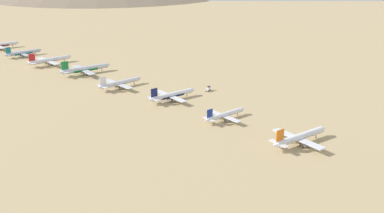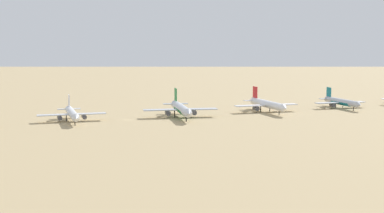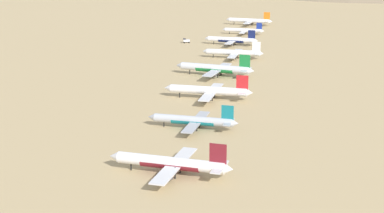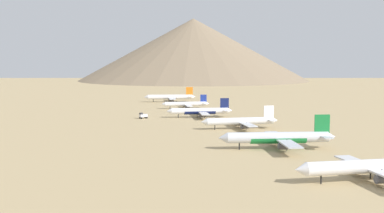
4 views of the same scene
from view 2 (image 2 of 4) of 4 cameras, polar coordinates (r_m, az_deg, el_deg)
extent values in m
plane|color=tan|center=(303.08, -6.74, -1.37)|extent=(2397.95, 2397.95, 0.00)
cylinder|color=silver|center=(300.28, -12.15, -0.68)|extent=(38.23, 6.67, 4.02)
cone|color=silver|center=(279.82, -11.75, -1.19)|extent=(3.65, 4.16, 3.93)
cone|color=silver|center=(320.56, -12.50, -0.25)|extent=(3.20, 3.81, 3.61)
cube|color=white|center=(316.28, -12.46, 0.52)|extent=(5.82, 0.78, 7.40)
cube|color=silver|center=(317.37, -12.45, -0.24)|extent=(4.26, 12.89, 0.38)
cube|color=silver|center=(301.93, -12.18, -0.78)|extent=(7.79, 36.21, 0.48)
cylinder|color=#4C4C54|center=(301.91, -10.96, -1.03)|extent=(4.60, 2.74, 2.43)
cylinder|color=#4C4C54|center=(300.77, -13.36, -1.12)|extent=(4.60, 2.74, 2.43)
cylinder|color=black|center=(286.32, -11.87, -1.51)|extent=(0.46, 0.46, 4.04)
cylinder|color=black|center=(303.45, -11.67, -1.06)|extent=(0.46, 0.46, 4.04)
cylinder|color=black|center=(302.96, -12.70, -1.10)|extent=(0.46, 0.46, 4.04)
cylinder|color=silver|center=(310.05, -1.12, -0.19)|extent=(44.20, 6.85, 4.65)
cone|color=silver|center=(286.61, -0.34, -0.73)|extent=(4.14, 4.74, 4.55)
cone|color=silver|center=(333.33, -1.79, 0.27)|extent=(3.63, 4.35, 4.18)
cube|color=#197A38|center=(328.46, -1.68, 1.13)|extent=(6.74, 0.76, 8.56)
cube|color=#B6BBC5|center=(329.68, -1.70, 0.28)|extent=(4.64, 14.85, 0.44)
cube|color=#B6BBC5|center=(311.94, -1.18, -0.30)|extent=(8.19, 41.83, 0.55)
cylinder|color=#4C4C54|center=(312.46, 0.18, -0.60)|extent=(5.27, 3.07, 2.81)
cylinder|color=#4C4C54|center=(310.08, -2.49, -0.66)|extent=(5.27, 3.07, 2.81)
cylinder|color=black|center=(294.03, -0.59, -1.10)|extent=(0.54, 0.54, 4.67)
cylinder|color=black|center=(313.91, -0.64, -0.62)|extent=(0.54, 0.54, 4.67)
cylinder|color=black|center=(312.88, -1.79, -0.65)|extent=(0.54, 0.54, 4.67)
cylinder|color=#197A38|center=(310.09, -1.12, -0.25)|extent=(24.41, 5.86, 4.66)
cylinder|color=white|center=(337.34, 7.70, 0.24)|extent=(41.95, 7.26, 4.41)
cone|color=white|center=(317.03, 9.44, -0.18)|extent=(4.00, 4.56, 4.32)
cone|color=white|center=(357.72, 6.18, 0.61)|extent=(3.51, 4.18, 3.97)
cube|color=red|center=(353.43, 6.46, 1.38)|extent=(6.39, 0.84, 8.12)
cube|color=silver|center=(354.51, 6.40, 0.63)|extent=(4.66, 14.14, 0.42)
cube|color=silver|center=(338.98, 7.58, 0.14)|extent=(8.49, 39.73, 0.52)
cylinder|color=#4C4C54|center=(341.31, 8.70, -0.10)|extent=(5.04, 2.99, 2.67)
cylinder|color=#4C4C54|center=(335.46, 6.56, -0.18)|extent=(5.04, 2.99, 2.67)
cylinder|color=black|center=(323.44, 8.88, -0.51)|extent=(0.51, 0.51, 4.43)
cylinder|color=black|center=(341.51, 7.95, -0.13)|extent=(0.51, 0.51, 4.43)
cylinder|color=black|center=(338.99, 7.03, -0.17)|extent=(0.51, 0.51, 4.43)
cylinder|color=#B2B7C1|center=(367.09, 15.03, 0.48)|extent=(36.41, 5.69, 3.83)
cone|color=#B2B7C1|center=(350.49, 16.70, 0.16)|extent=(3.41, 3.91, 3.75)
cone|color=#B2B7C1|center=(383.80, 13.51, 0.77)|extent=(2.99, 3.59, 3.44)
cube|color=#14727F|center=(380.28, 13.80, 1.39)|extent=(5.55, 0.64, 7.05)
cube|color=#A4A8B2|center=(381.16, 13.74, 0.79)|extent=(3.84, 12.24, 0.36)
cube|color=#A4A8B2|center=(368.44, 14.90, 0.40)|extent=(6.79, 34.46, 0.45)
cylinder|color=#4C4C54|center=(371.07, 15.76, 0.20)|extent=(4.34, 2.53, 2.32)
cylinder|color=#4C4C54|center=(364.80, 14.15, 0.14)|extent=(4.34, 2.53, 2.32)
cylinder|color=black|center=(355.72, 16.17, -0.11)|extent=(0.44, 0.44, 3.85)
cylinder|color=black|center=(370.82, 15.16, 0.17)|extent=(0.44, 0.44, 3.85)
cylinder|color=black|center=(368.11, 14.46, 0.15)|extent=(0.44, 0.44, 3.85)
cylinder|color=#14727F|center=(367.11, 15.02, 0.43)|extent=(20.11, 4.86, 3.84)
camera|label=1|loc=(590.57, -48.22, 11.57)|focal=43.38mm
camera|label=3|loc=(588.19, 33.90, 9.60)|focal=57.45mm
camera|label=4|loc=(351.76, 33.68, 4.92)|focal=43.52mm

